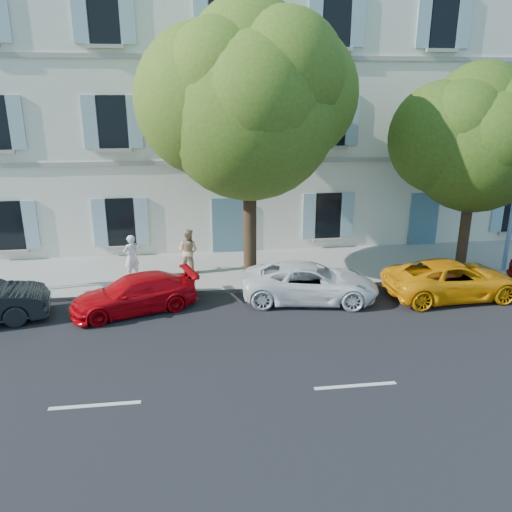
{
  "coord_description": "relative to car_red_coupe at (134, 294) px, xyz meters",
  "views": [
    {
      "loc": [
        -3.71,
        -13.92,
        6.56
      ],
      "look_at": [
        -1.59,
        2.0,
        1.4
      ],
      "focal_mm": 35.0,
      "sensor_mm": 36.0,
      "label": 1
    }
  ],
  "objects": [
    {
      "name": "ground",
      "position": [
        5.6,
        -1.15,
        -0.58
      ],
      "size": [
        90.0,
        90.0,
        0.0
      ],
      "primitive_type": "plane",
      "color": "black"
    },
    {
      "name": "sidewalk",
      "position": [
        5.6,
        3.3,
        -0.5
      ],
      "size": [
        36.0,
        4.5,
        0.15
      ],
      "primitive_type": "cube",
      "color": "#A09E96",
      "rests_on": "ground"
    },
    {
      "name": "kerb",
      "position": [
        5.6,
        1.13,
        -0.5
      ],
      "size": [
        36.0,
        0.16,
        0.16
      ],
      "primitive_type": "cube",
      "color": "#9E998E",
      "rests_on": "ground"
    },
    {
      "name": "building",
      "position": [
        5.6,
        9.05,
        5.42
      ],
      "size": [
        28.0,
        7.0,
        12.0
      ],
      "primitive_type": "cube",
      "color": "white",
      "rests_on": "ground"
    },
    {
      "name": "car_red_coupe",
      "position": [
        0.0,
        0.0,
        0.0
      ],
      "size": [
        4.27,
        2.76,
        1.15
      ],
      "primitive_type": "imported",
      "rotation": [
        0.0,
        0.0,
        5.03
      ],
      "color": "red",
      "rests_on": "ground"
    },
    {
      "name": "car_white_coupe",
      "position": [
        5.75,
        0.15,
        0.05
      ],
      "size": [
        4.8,
        2.8,
        1.26
      ],
      "primitive_type": "imported",
      "rotation": [
        0.0,
        0.0,
        1.41
      ],
      "color": "white",
      "rests_on": "ground"
    },
    {
      "name": "car_yellow_supercar",
      "position": [
        10.6,
        -0.24,
        0.06
      ],
      "size": [
        4.69,
        2.33,
        1.28
      ],
      "primitive_type": "imported",
      "rotation": [
        0.0,
        0.0,
        1.62
      ],
      "color": "#FA9E0A",
      "rests_on": "ground"
    },
    {
      "name": "tree_left",
      "position": [
        3.95,
        2.01,
        5.51
      ],
      "size": [
        5.95,
        5.95,
        9.22
      ],
      "color": "#3A2819",
      "rests_on": "sidewalk"
    },
    {
      "name": "tree_right",
      "position": [
        12.1,
        1.91,
        4.28
      ],
      "size": [
        4.76,
        4.76,
        7.33
      ],
      "color": "#3A2819",
      "rests_on": "sidewalk"
    },
    {
      "name": "pedestrian_a",
      "position": [
        -0.33,
        2.65,
        0.4
      ],
      "size": [
        0.72,
        0.67,
        1.65
      ],
      "primitive_type": "imported",
      "rotation": [
        0.0,
        0.0,
        3.78
      ],
      "color": "white",
      "rests_on": "sidewalk"
    },
    {
      "name": "pedestrian_b",
      "position": [
        1.72,
        3.06,
        0.42
      ],
      "size": [
        1.03,
        0.96,
        1.7
      ],
      "primitive_type": "imported",
      "rotation": [
        0.0,
        0.0,
        2.65
      ],
      "color": "tan",
      "rests_on": "sidewalk"
    }
  ]
}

